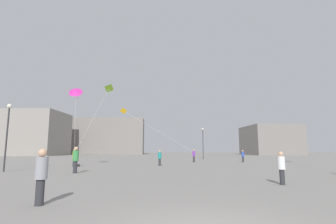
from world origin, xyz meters
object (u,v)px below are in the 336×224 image
Objects in this scene: person_in_grey at (41,174)px; building_left_hall at (31,134)px; kite_lime_delta at (108,89)px; person_in_teal at (160,157)px; kite_magenta_diamond at (76,92)px; lamppost_east at (8,126)px; person_in_white at (282,166)px; person_in_green at (76,159)px; building_centre_hall at (106,136)px; building_right_hall at (270,140)px; kite_amber_delta at (126,112)px; handbag_beside_flyer at (78,165)px; lamppost_west at (203,138)px; person_in_blue at (243,156)px; person_in_purple at (194,155)px; person_in_yellow at (74,157)px.

person_in_grey is 0.09× the size of building_left_hall.
person_in_teal is at bearing -29.60° from kite_lime_delta.
person_in_teal is (3.88, 18.94, -0.05)m from person_in_grey.
kite_magenta_diamond is 1.29× the size of lamppost_east.
person_in_green reaches higher than person_in_white.
person_in_grey is 19.27m from kite_magenta_diamond.
building_centre_hall is (-9.81, 67.86, -1.09)m from kite_magenta_diamond.
person_in_white is 74.18m from building_right_hall.
kite_amber_delta is at bearing -106.08° from person_in_grey.
kite_lime_delta is at bearing -130.27° from building_right_hall.
person_in_green is 0.18× the size of kite_amber_delta.
person_in_white is at bearing -73.54° from building_centre_hall.
lamppost_west is at bearing 50.32° from handbag_beside_flyer.
building_centre_hall reaches higher than lamppost_east.
kite_lime_delta is at bearing -110.56° from person_in_blue.
kite_lime_delta reaches higher than person_in_purple.
kite_magenta_diamond is 70.10m from building_right_hall.
handbag_beside_flyer is (-8.03, -1.14, -0.75)m from person_in_teal.
person_in_purple is at bearing -45.27° from building_left_hall.
building_left_hall is 53.77m from lamppost_west.
handbag_beside_flyer is at bearing -95.03° from person_in_grey.
person_in_teal is at bearing -74.56° from building_centre_hall.
person_in_white reaches higher than handbag_beside_flyer.
person_in_blue is at bearing 162.27° from person_in_purple.
person_in_blue is at bearing -117.97° from building_right_hall.
person_in_yellow is at bearing -129.10° from building_right_hall.
lamppost_west is at bearing 28.29° from kite_amber_delta.
person_in_purple reaches higher than handbag_beside_flyer.
building_centre_hall is 1.63× the size of building_right_hall.
kite_lime_delta is at bearing 4.98° from person_in_purple.
lamppost_west is (14.01, 26.27, 2.59)m from person_in_green.
building_centre_hall is at bearing -120.74° from person_in_white.
person_in_green is (-17.18, -14.86, 0.15)m from person_in_blue.
building_left_hall is at bearing -58.63° from person_in_purple.
person_in_blue is 0.06× the size of building_centre_hall.
lamppost_west is (19.82, 24.71, 0.13)m from lamppost_east.
person_in_teal reaches higher than person_in_white.
handbag_beside_flyer is (-12.66, -8.26, -0.81)m from person_in_purple.
person_in_grey is at bearing -87.92° from kite_amber_delta.
person_in_green is 6.50m from lamppost_east.
lamppost_west is (7.88, 18.04, 2.73)m from person_in_teal.
person_in_yellow is 20.97m from person_in_blue.
person_in_grey is (-9.52, -4.12, 0.06)m from person_in_white.
kite_magenta_diamond is at bearing -90.56° from person_in_white.
person_in_teal is at bearing 9.39° from kite_magenta_diamond.
building_left_hall is 3.54× the size of lamppost_east.
person_in_grey is 29.61m from person_in_blue.
person_in_white is at bearing -44.90° from person_in_blue.
kite_lime_delta is 0.30× the size of building_centre_hall.
kite_lime_delta is (-0.08, 11.76, 7.88)m from person_in_green.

